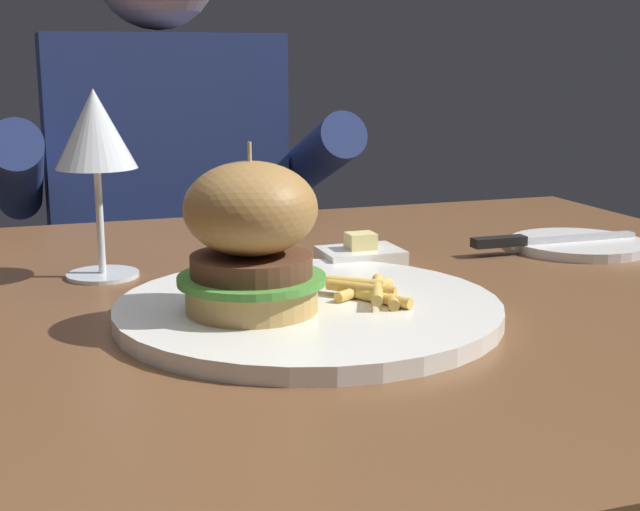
# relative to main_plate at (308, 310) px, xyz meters

# --- Properties ---
(dining_table) EXTENTS (1.14, 0.83, 0.74)m
(dining_table) POSITION_rel_main_plate_xyz_m (-0.02, 0.08, -0.10)
(dining_table) COLOR brown
(dining_table) RESTS_ON ground
(main_plate) EXTENTS (0.31, 0.31, 0.01)m
(main_plate) POSITION_rel_main_plate_xyz_m (0.00, 0.00, 0.00)
(main_plate) COLOR white
(main_plate) RESTS_ON dining_table
(burger_sandwich) EXTENTS (0.11, 0.11, 0.13)m
(burger_sandwich) POSITION_rel_main_plate_xyz_m (-0.05, -0.01, 0.06)
(burger_sandwich) COLOR tan
(burger_sandwich) RESTS_ON main_plate
(fries_pile) EXTENTS (0.07, 0.08, 0.01)m
(fries_pile) POSITION_rel_main_plate_xyz_m (0.05, -0.01, 0.01)
(fries_pile) COLOR #E0B251
(fries_pile) RESTS_ON main_plate
(wine_glass) EXTENTS (0.08, 0.08, 0.18)m
(wine_glass) POSITION_rel_main_plate_xyz_m (-0.14, 0.19, 0.13)
(wine_glass) COLOR silver
(wine_glass) RESTS_ON dining_table
(bread_plate) EXTENTS (0.15, 0.15, 0.01)m
(bread_plate) POSITION_rel_main_plate_xyz_m (0.36, 0.16, -0.00)
(bread_plate) COLOR white
(bread_plate) RESTS_ON dining_table
(table_knife) EXTENTS (0.20, 0.02, 0.01)m
(table_knife) POSITION_rel_main_plate_xyz_m (0.31, 0.16, 0.01)
(table_knife) COLOR silver
(table_knife) RESTS_ON bread_plate
(butter_dish) EXTENTS (0.08, 0.06, 0.04)m
(butter_dish) POSITION_rel_main_plate_xyz_m (0.10, 0.15, 0.00)
(butter_dish) COLOR white
(butter_dish) RESTS_ON dining_table
(diner_person) EXTENTS (0.51, 0.36, 1.18)m
(diner_person) POSITION_rel_main_plate_xyz_m (0.01, 0.77, -0.18)
(diner_person) COLOR #282833
(diner_person) RESTS_ON ground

